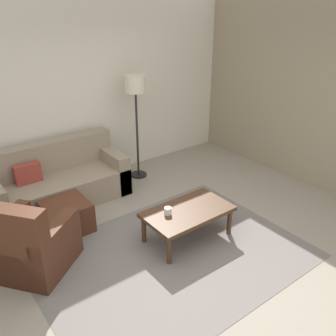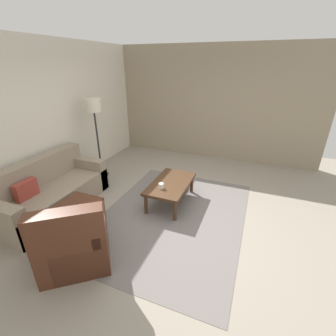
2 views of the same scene
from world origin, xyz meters
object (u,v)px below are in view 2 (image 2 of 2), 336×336
Objects in this scene: armchair_leather at (74,245)px; cup at (161,186)px; ottoman at (80,214)px; coffee_table at (171,185)px; couch_main at (48,193)px; lamp_standing at (94,114)px.

armchair_leather reaches higher than cup.
coffee_table is at bearing -43.75° from ottoman.
couch_main is at bearing 116.19° from coffee_table.
armchair_leather is at bearing 161.62° from cup.
couch_main is 1.98m from cup.
cup is at bearing -69.48° from couch_main.
couch_main reaches higher than coffee_table.
cup is at bearing -112.24° from lamp_standing.
ottoman is at bearing -103.41° from couch_main.
lamp_standing reaches higher than couch_main.
armchair_leather is 2.85m from lamp_standing.
couch_main is 1.81m from lamp_standing.
lamp_standing reaches higher than coffee_table.
ottoman is at bearing 37.77° from armchair_leather.
coffee_table is at bearing -104.43° from lamp_standing.
armchair_leather reaches higher than ottoman.
lamp_standing is at bearing 67.76° from cup.
cup is at bearing -48.90° from ottoman.
couch_main is at bearing 76.59° from ottoman.
coffee_table is 0.64× the size of lamp_standing.
coffee_table is 0.28m from cup.
couch_main is 2.15m from coffee_table.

